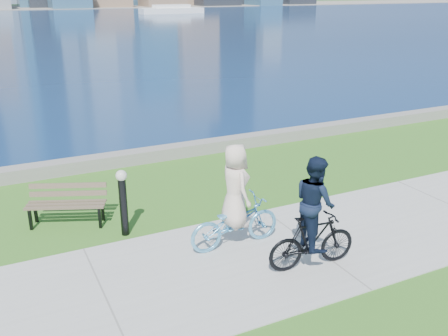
% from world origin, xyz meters
% --- Properties ---
extents(ground, '(320.00, 320.00, 0.00)m').
position_xyz_m(ground, '(0.00, 0.00, 0.00)').
color(ground, '#2D6219').
rests_on(ground, ground).
extents(concrete_path, '(80.00, 3.50, 0.02)m').
position_xyz_m(concrete_path, '(0.00, 0.00, 0.01)').
color(concrete_path, '#A1A19C').
rests_on(concrete_path, ground).
extents(seawall, '(90.00, 0.50, 0.35)m').
position_xyz_m(seawall, '(0.00, 6.20, 0.17)').
color(seawall, slate).
rests_on(seawall, ground).
extents(bay_water, '(320.00, 131.00, 0.01)m').
position_xyz_m(bay_water, '(0.00, 72.00, 0.00)').
color(bay_water, '#0C244C').
rests_on(bay_water, ground).
extents(ferry_far, '(12.09, 3.46, 1.64)m').
position_xyz_m(ferry_far, '(29.59, 86.99, 0.68)').
color(ferry_far, white).
rests_on(ferry_far, ground).
extents(park_bench, '(1.71, 1.14, 0.84)m').
position_xyz_m(park_bench, '(-4.04, 3.05, 0.51)').
color(park_bench, black).
rests_on(park_bench, ground).
extents(bollard_lamp, '(0.22, 0.22, 1.39)m').
position_xyz_m(bollard_lamp, '(-3.10, 2.02, 0.80)').
color(bollard_lamp, black).
rests_on(bollard_lamp, ground).
extents(cyclist_woman, '(0.67, 1.85, 2.04)m').
position_xyz_m(cyclist_woman, '(-1.33, 0.61, 0.78)').
color(cyclist_woman, '#5EB4E5').
rests_on(cyclist_woman, ground).
extents(cyclist_man, '(0.69, 1.71, 2.07)m').
position_xyz_m(cyclist_man, '(-0.46, -0.68, 0.89)').
color(cyclist_man, black).
rests_on(cyclist_man, ground).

